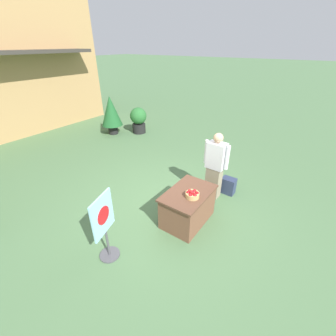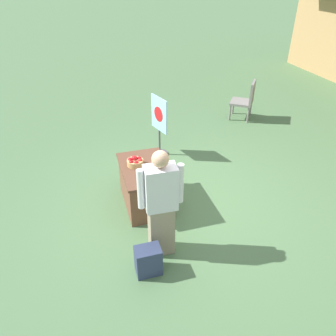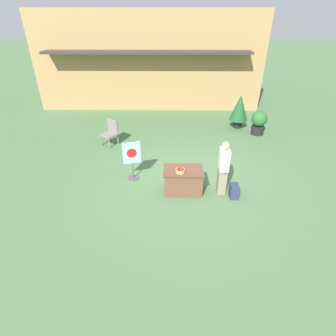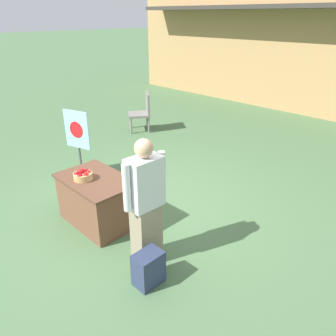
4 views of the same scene
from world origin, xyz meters
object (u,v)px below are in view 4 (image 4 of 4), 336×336
at_px(person_visitor, 146,203).
at_px(patio_chair, 143,110).
at_px(apple_basket, 83,175).
at_px(display_table, 98,200).
at_px(poster_board, 78,142).
at_px(backpack, 148,268).

distance_m(person_visitor, patio_chair, 5.22).
bearing_deg(person_visitor, apple_basket, 6.59).
xyz_separation_m(display_table, patio_chair, (-2.83, 3.34, 0.18)).
bearing_deg(patio_chair, person_visitor, 85.70).
distance_m(display_table, patio_chair, 4.38).
distance_m(display_table, poster_board, 1.76).
bearing_deg(display_table, backpack, -12.02).
xyz_separation_m(apple_basket, patio_chair, (-2.72, 3.48, -0.25)).
bearing_deg(person_visitor, poster_board, -12.54).
relative_size(display_table, poster_board, 0.91).
bearing_deg(backpack, display_table, 167.98).
height_order(poster_board, patio_chair, poster_board).
distance_m(display_table, backpack, 1.51).
relative_size(display_table, person_visitor, 0.71).
bearing_deg(poster_board, person_visitor, 58.47).
xyz_separation_m(display_table, apple_basket, (-0.10, -0.14, 0.43)).
bearing_deg(backpack, poster_board, 162.21).
bearing_deg(backpack, person_visitor, 140.65).
bearing_deg(display_table, poster_board, 157.19).
height_order(display_table, patio_chair, patio_chair).
distance_m(display_table, person_visitor, 1.23).
relative_size(display_table, apple_basket, 4.37).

